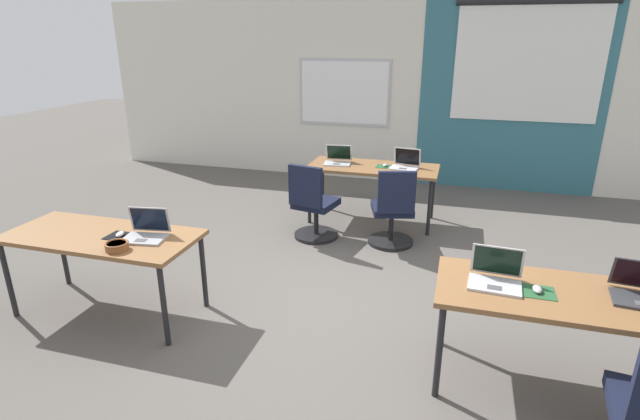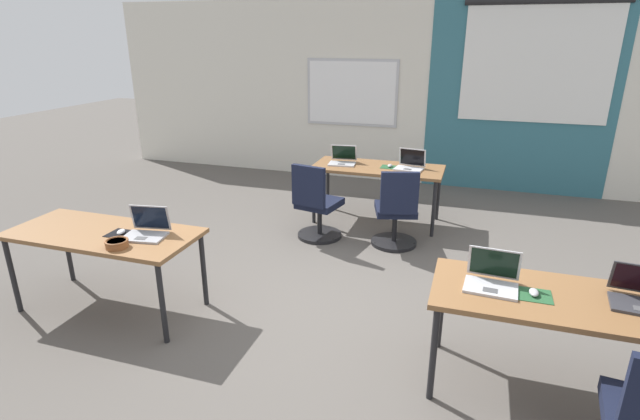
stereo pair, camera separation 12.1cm
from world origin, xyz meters
TOP-DOWN VIEW (x-y plane):
  - ground_plane at (0.00, 0.00)m, footprint 24.00×24.00m
  - back_wall_assembly at (0.04, 4.20)m, footprint 10.00×0.27m
  - desk_near_left at (-1.75, -0.60)m, footprint 1.60×0.70m
  - desk_near_right at (1.75, -0.60)m, footprint 1.60×0.70m
  - desk_far_center at (0.00, 2.20)m, footprint 1.60×0.70m
  - laptop_near_right_inner at (1.32, -0.58)m, footprint 0.35×0.30m
  - mousepad_near_right_inner at (1.57, -0.63)m, footprint 0.22×0.19m
  - mouse_near_right_inner at (1.57, -0.63)m, footprint 0.06×0.10m
  - laptop_far_left at (-0.46, 2.22)m, footprint 0.36×0.35m
  - chair_far_left at (-0.54, 1.41)m, footprint 0.52×0.57m
  - laptop_near_left_inner at (-1.35, -0.56)m, footprint 0.37×0.32m
  - mousepad_near_left_inner at (-1.57, -0.60)m, footprint 0.22×0.19m
  - mouse_near_left_inner at (-1.57, -0.60)m, footprint 0.08×0.11m
  - laptop_far_right at (0.39, 2.22)m, footprint 0.37×0.31m
  - mousepad_far_right at (0.15, 2.22)m, footprint 0.22×0.19m
  - mouse_far_right at (0.15, 2.22)m, footprint 0.06×0.10m
  - chair_far_right at (0.37, 1.47)m, footprint 0.54×0.60m
  - snack_bowl at (-1.42, -0.83)m, footprint 0.18×0.18m

SIDE VIEW (x-z plane):
  - ground_plane at x=0.00m, z-range 0.00..0.00m
  - chair_far_left at x=-0.54m, z-range -0.08..0.84m
  - chair_far_right at x=0.37m, z-range -0.08..0.84m
  - desk_near_left at x=-1.75m, z-range 0.30..1.02m
  - desk_near_right at x=1.75m, z-range 0.30..1.02m
  - desk_far_center at x=0.00m, z-range 0.30..1.02m
  - mousepad_near_right_inner at x=1.57m, z-range 0.72..0.72m
  - mousepad_near_left_inner at x=-1.57m, z-range 0.72..0.72m
  - mousepad_far_right at x=0.15m, z-range 0.72..0.72m
  - mouse_near_right_inner at x=1.57m, z-range 0.72..0.76m
  - mouse_near_left_inner at x=-1.57m, z-range 0.72..0.76m
  - mouse_far_right at x=0.15m, z-range 0.72..0.76m
  - snack_bowl at x=-1.42m, z-range 0.72..0.79m
  - laptop_far_left at x=-0.46m, z-range 0.66..0.88m
  - laptop_near_right_inner at x=1.32m, z-range 0.65..0.89m
  - laptop_near_left_inner at x=-1.35m, z-range 0.65..0.89m
  - laptop_far_right at x=0.39m, z-range 0.65..0.89m
  - back_wall_assembly at x=0.04m, z-range 0.01..2.81m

